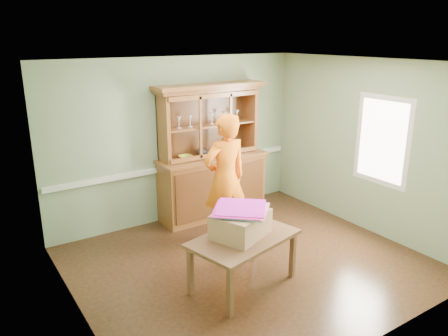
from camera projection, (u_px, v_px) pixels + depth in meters
floor at (248, 263)px, 6.03m from camera, size 4.50×4.50×0.00m
ceiling at (252, 62)px, 5.24m from camera, size 4.50×4.50×0.00m
wall_back at (178, 140)px, 7.23m from camera, size 4.50×0.00×4.50m
wall_left at (73, 206)px, 4.45m from camera, size 0.00×4.00×4.00m
wall_right at (366, 146)px, 6.82m from camera, size 0.00×4.00×4.00m
wall_front at (379, 223)px, 4.04m from camera, size 4.50×0.00×4.50m
chair_rail at (180, 166)px, 7.34m from camera, size 4.41×0.05×0.08m
framed_map at (66, 179)px, 4.64m from camera, size 0.03×0.60×0.46m
window_panel at (382, 141)px, 6.52m from camera, size 0.03×0.96×1.36m
china_hutch at (212, 171)px, 7.44m from camera, size 1.93×0.64×2.26m
dining_table at (244, 243)px, 5.33m from camera, size 1.47×1.07×0.66m
cardboard_box at (241, 224)px, 5.31m from camera, size 0.80×0.73×0.30m
kite_stack at (240, 210)px, 5.28m from camera, size 0.82×0.82×0.04m
person at (225, 179)px, 6.43m from camera, size 0.72×0.48×1.96m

